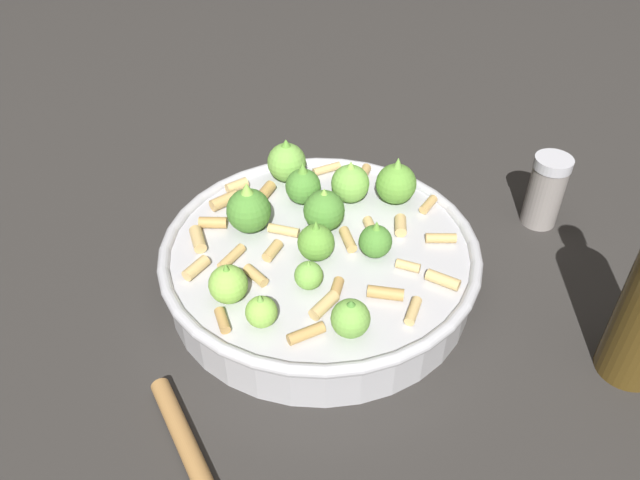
# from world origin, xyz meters

# --- Properties ---
(ground_plane) EXTENTS (2.40, 2.40, 0.00)m
(ground_plane) POSITION_xyz_m (0.00, 0.00, 0.00)
(ground_plane) COLOR #2D2B28
(cooking_pan) EXTENTS (0.32, 0.32, 0.11)m
(cooking_pan) POSITION_xyz_m (0.00, 0.00, 0.03)
(cooking_pan) COLOR #B7B7BC
(cooking_pan) RESTS_ON ground
(pepper_shaker) EXTENTS (0.04, 0.04, 0.09)m
(pepper_shaker) POSITION_xyz_m (0.27, 0.05, 0.04)
(pepper_shaker) COLOR gray
(pepper_shaker) RESTS_ON ground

